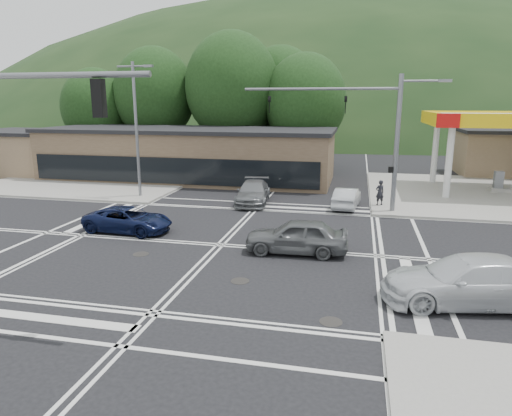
% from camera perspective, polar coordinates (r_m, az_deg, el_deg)
% --- Properties ---
extents(ground, '(120.00, 120.00, 0.00)m').
position_cam_1_polar(ground, '(21.30, -4.51, -4.63)').
color(ground, black).
rests_on(ground, ground).
extents(sidewalk_ne, '(16.00, 16.00, 0.15)m').
position_cam_1_polar(sidewalk_ne, '(36.08, 26.77, 1.53)').
color(sidewalk_ne, gray).
rests_on(sidewalk_ne, ground).
extents(sidewalk_nw, '(16.00, 16.00, 0.15)m').
position_cam_1_polar(sidewalk_nw, '(40.80, -18.66, 3.48)').
color(sidewalk_nw, gray).
rests_on(sidewalk_nw, ground).
extents(commercial_row, '(24.00, 8.00, 4.00)m').
position_cam_1_polar(commercial_row, '(39.23, -8.50, 6.51)').
color(commercial_row, brown).
rests_on(commercial_row, ground).
extents(commercial_nw, '(8.00, 7.00, 3.60)m').
position_cam_1_polar(commercial_nw, '(47.40, -26.97, 6.12)').
color(commercial_nw, '#846B4F').
rests_on(commercial_nw, ground).
extents(hill_north, '(252.00, 126.00, 140.00)m').
position_cam_1_polar(hill_north, '(109.71, 9.58, 9.70)').
color(hill_north, '#1A3317').
rests_on(hill_north, ground).
extents(tree_n_a, '(8.00, 8.00, 11.75)m').
position_cam_1_polar(tree_n_a, '(47.77, -12.55, 13.71)').
color(tree_n_a, '#382619').
rests_on(tree_n_a, ground).
extents(tree_n_b, '(9.00, 9.00, 12.98)m').
position_cam_1_polar(tree_n_b, '(45.01, -3.00, 14.87)').
color(tree_n_b, '#382619').
rests_on(tree_n_b, ground).
extents(tree_n_c, '(7.60, 7.60, 10.87)m').
position_cam_1_polar(tree_n_c, '(43.64, 6.15, 13.16)').
color(tree_n_c, '#382619').
rests_on(tree_n_c, ground).
extents(tree_n_d, '(6.80, 6.80, 9.76)m').
position_cam_1_polar(tree_n_d, '(49.72, -19.39, 11.76)').
color(tree_n_d, '#382619').
rests_on(tree_n_d, ground).
extents(tree_n_e, '(8.40, 8.40, 11.98)m').
position_cam_1_polar(tree_n_e, '(48.03, 3.07, 14.00)').
color(tree_n_e, '#382619').
rests_on(tree_n_e, ground).
extents(streetlight_nw, '(2.50, 0.25, 9.00)m').
position_cam_1_polar(streetlight_nw, '(31.87, -14.66, 10.19)').
color(streetlight_nw, slate).
rests_on(streetlight_nw, ground).
extents(signal_mast_ne, '(11.65, 0.30, 8.00)m').
position_cam_1_polar(signal_mast_ne, '(27.60, 14.69, 9.82)').
color(signal_mast_ne, slate).
rests_on(signal_mast_ne, ground).
extents(car_blue_west, '(4.66, 2.42, 1.25)m').
position_cam_1_polar(car_blue_west, '(24.12, -15.69, -1.41)').
color(car_blue_west, '#0B1334').
rests_on(car_blue_west, ground).
extents(car_grey_center, '(4.54, 1.97, 1.52)m').
position_cam_1_polar(car_grey_center, '(20.06, 5.08, -3.51)').
color(car_grey_center, '#595C5E').
rests_on(car_grey_center, ground).
extents(car_silver_east, '(5.86, 3.13, 1.62)m').
position_cam_1_polar(car_silver_east, '(16.59, 25.01, -8.24)').
color(car_silver_east, silver).
rests_on(car_silver_east, ground).
extents(car_queue_a, '(1.75, 3.97, 1.27)m').
position_cam_1_polar(car_queue_a, '(28.97, 11.28, 1.27)').
color(car_queue_a, '#B9BCC1').
rests_on(car_queue_a, ground).
extents(car_queue_b, '(1.77, 4.33, 1.47)m').
position_cam_1_polar(car_queue_b, '(35.84, 7.85, 3.85)').
color(car_queue_b, silver).
rests_on(car_queue_b, ground).
extents(car_northbound, '(2.52, 5.09, 1.42)m').
position_cam_1_polar(car_northbound, '(29.68, -0.37, 1.96)').
color(car_northbound, slate).
rests_on(car_northbound, ground).
extents(pedestrian, '(0.69, 0.61, 1.58)m').
position_cam_1_polar(pedestrian, '(29.49, 15.22, 1.87)').
color(pedestrian, black).
rests_on(pedestrian, sidewalk_ne).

